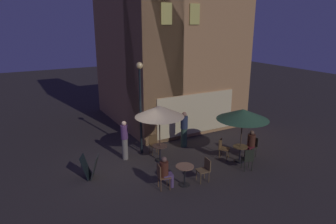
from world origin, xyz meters
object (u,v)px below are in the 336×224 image
object	(u,v)px
patron_standing_3	(125,140)
cafe_chair_0	(154,143)
cafe_chair_5	(162,174)
patron_standing_2	(184,129)
patio_umbrella_1	(243,115)
menu_sandwich_board	(90,167)
patron_seated_0	(250,143)
street_lamp_near_corner	(140,94)
cafe_table_0	(160,150)
patio_umbrella_0	(160,111)
cafe_table_2	(185,172)
cafe_chair_4	(205,168)
cafe_table_1	(240,151)
patron_seated_1	(165,171)
cafe_chair_2	(252,145)
cafe_chair_3	(222,147)
cafe_chair_1	(248,158)

from	to	relation	value
patron_standing_3	cafe_chair_0	bearing A→B (deg)	28.72
cafe_chair_5	patron_standing_2	xyz separation A→B (m)	(2.78, 2.98, 0.30)
patio_umbrella_1	patron_standing_3	xyz separation A→B (m)	(-4.25, 2.64, -1.24)
menu_sandwich_board	cafe_chair_5	size ratio (longest dim) A/B	0.96
menu_sandwich_board	patron_seated_0	distance (m)	6.91
street_lamp_near_corner	cafe_chair_5	xyz separation A→B (m)	(-0.65, -3.23, -2.20)
cafe_table_0	patio_umbrella_0	distance (m)	1.76
cafe_table_2	patio_umbrella_1	size ratio (longest dim) A/B	0.33
cafe_chair_4	patron_standing_2	xyz separation A→B (m)	(1.07, 3.24, 0.35)
cafe_table_1	patio_umbrella_1	distance (m)	1.66
patron_seated_1	cafe_chair_0	bearing A→B (deg)	82.59
cafe_table_1	cafe_table_2	xyz separation A→B (m)	(-3.15, -0.55, 0.06)
cafe_chair_0	cafe_chair_4	world-z (taller)	cafe_chair_4
cafe_chair_0	patron_seated_0	world-z (taller)	patron_seated_0
cafe_chair_2	patron_standing_3	distance (m)	5.67
cafe_chair_3	cafe_chair_5	distance (m)	3.70
patio_umbrella_0	cafe_chair_2	xyz separation A→B (m)	(3.82, -1.59, -1.69)
cafe_chair_1	patron_seated_1	world-z (taller)	patron_seated_1
cafe_chair_2	cafe_chair_4	world-z (taller)	cafe_chair_2
cafe_table_2	patio_umbrella_0	world-z (taller)	patio_umbrella_0
menu_sandwich_board	cafe_chair_3	distance (m)	5.68
menu_sandwich_board	patio_umbrella_1	distance (m)	6.49
cafe_chair_5	patron_seated_1	xyz separation A→B (m)	(0.15, -0.03, 0.12)
street_lamp_near_corner	cafe_chair_1	distance (m)	5.27
cafe_table_2	street_lamp_near_corner	bearing A→B (deg)	93.66
patio_umbrella_1	patron_seated_0	size ratio (longest dim) A/B	1.88
cafe_chair_1	cafe_chair_3	distance (m)	1.45
cafe_table_1	patron_standing_3	xyz separation A→B (m)	(-4.25, 2.64, 0.42)
cafe_chair_1	patron_standing_2	size ratio (longest dim) A/B	0.54
cafe_table_0	cafe_table_2	xyz separation A→B (m)	(-0.15, -2.28, 0.05)
cafe_table_0	patron_standing_2	distance (m)	2.00
menu_sandwich_board	cafe_chair_5	bearing A→B (deg)	-17.38
cafe_chair_3	cafe_chair_0	bearing A→B (deg)	-164.92
cafe_chair_3	cafe_table_1	bearing A→B (deg)	-0.00
street_lamp_near_corner	cafe_table_2	bearing A→B (deg)	-86.34
patio_umbrella_0	cafe_chair_3	xyz separation A→B (m)	(2.53, -1.10, -1.70)
patio_umbrella_1	cafe_chair_0	world-z (taller)	patio_umbrella_1
cafe_table_2	cafe_chair_1	bearing A→B (deg)	-5.28
cafe_chair_2	patron_standing_3	size ratio (longest dim) A/B	0.52
street_lamp_near_corner	cafe_chair_4	xyz separation A→B (m)	(1.06, -3.50, -2.25)
cafe_chair_0	patron_standing_2	world-z (taller)	patron_standing_2
cafe_table_1	cafe_chair_0	world-z (taller)	cafe_chair_0
cafe_table_1	cafe_chair_2	xyz separation A→B (m)	(0.82, 0.14, 0.08)
cafe_chair_0	patron_standing_2	xyz separation A→B (m)	(1.65, 0.03, 0.35)
cafe_chair_3	patron_seated_0	distance (m)	1.26
cafe_chair_2	patron_standing_3	world-z (taller)	patron_standing_3
menu_sandwich_board	cafe_chair_2	size ratio (longest dim) A/B	1.01
cafe_table_1	street_lamp_near_corner	bearing A→B (deg)	139.69
cafe_chair_4	cafe_chair_5	bearing A→B (deg)	-2.20
patron_seated_0	menu_sandwich_board	bearing A→B (deg)	-22.49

